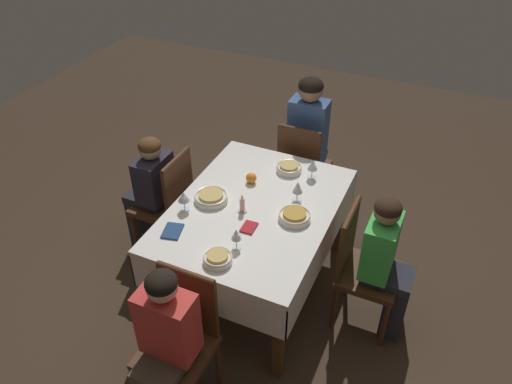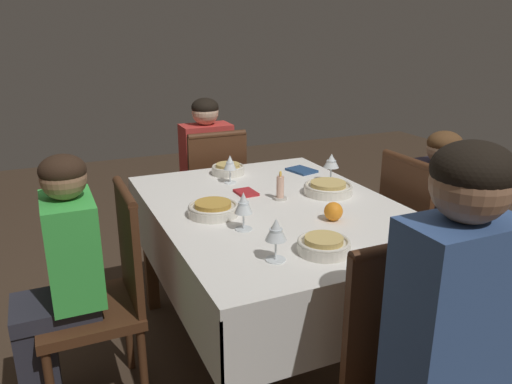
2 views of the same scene
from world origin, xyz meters
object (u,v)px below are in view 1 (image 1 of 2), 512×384
person_child_red (164,347)px  person_child_dark (149,189)px  wine_glass_east (313,165)px  chair_east (302,165)px  person_child_green (387,263)px  person_adult_denim (309,136)px  bowl_east (289,168)px  chair_north (168,200)px  orange_fruit (251,178)px  chair_west (181,335)px  dining_table (254,218)px  wine_glass_south (298,188)px  chair_south (361,264)px  wine_glass_west (236,235)px  candle_centerpiece (242,206)px  wine_glass_north (184,197)px  bowl_south (295,216)px  napkin_spare_side (249,227)px  bowl_north (211,197)px  bowl_west (218,258)px  napkin_red_folded (173,231)px

person_child_red → person_child_dark: 1.46m
person_child_dark → wine_glass_east: bearing=109.2°
chair_east → person_child_green: (-0.91, -0.89, 0.08)m
person_adult_denim → bowl_east: 0.59m
chair_north → bowl_east: 0.94m
orange_fruit → person_child_green: bearing=-102.4°
chair_west → dining_table: bearing=88.5°
chair_west → wine_glass_south: size_ratio=6.04×
chair_east → wine_glass_south: 0.84m
wine_glass_south → orange_fruit: bearing=81.2°
chair_south → wine_glass_west: chair_south is taller
candle_centerpiece → wine_glass_east: bearing=-27.9°
chair_east → wine_glass_south: chair_east is taller
chair_east → wine_glass_south: (-0.74, -0.22, 0.34)m
bowl_east → wine_glass_north: 0.84m
bowl_east → bowl_south: (-0.49, -0.23, -0.00)m
person_child_green → wine_glass_east: size_ratio=7.10×
chair_west → chair_south: 1.22m
wine_glass_west → orange_fruit: size_ratio=1.88×
bowl_east → wine_glass_north: wine_glass_north is taller
chair_east → wine_glass_north: (-1.14, 0.41, 0.34)m
bowl_east → person_child_dark: bearing=112.9°
wine_glass_south → person_child_dark: bearing=95.5°
wine_glass_north → orange_fruit: wine_glass_north is taller
person_adult_denim → wine_glass_south: size_ratio=8.21×
chair_east → napkin_spare_side: bearing=92.4°
person_child_red → wine_glass_east: (1.56, -0.26, 0.25)m
chair_north → chair_west: bearing=35.6°
bowl_south → bowl_north: size_ratio=0.92×
wine_glass_south → wine_glass_north: wine_glass_south is taller
napkin_spare_side → person_adult_denim: bearing=2.1°
chair_south → bowl_west: (-0.56, 0.73, 0.27)m
orange_fruit → wine_glass_north: bearing=149.1°
bowl_east → bowl_north: 0.64m
person_adult_denim → napkin_spare_side: size_ratio=10.40×
dining_table → wine_glass_west: (-0.39, -0.06, 0.19)m
bowl_west → orange_fruit: bearing=10.7°
chair_east → chair_north: (-0.85, 0.75, 0.00)m
person_adult_denim → bowl_north: 1.17m
wine_glass_south → bowl_north: bearing=114.7°
chair_east → wine_glass_north: bearing=70.0°
wine_glass_south → wine_glass_north: bearing=122.0°
bowl_south → napkin_spare_side: (-0.20, 0.23, -0.02)m
bowl_north → wine_glass_west: bearing=-133.7°
person_child_red → wine_glass_west: 0.74m
person_child_dark → bowl_west: 1.13m
person_adult_denim → bowl_north: (-1.12, 0.30, 0.07)m
person_adult_denim → bowl_north: size_ratio=5.46×
wine_glass_north → napkin_red_folded: bearing=-169.2°
wine_glass_east → bowl_south: (-0.48, -0.05, -0.08)m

